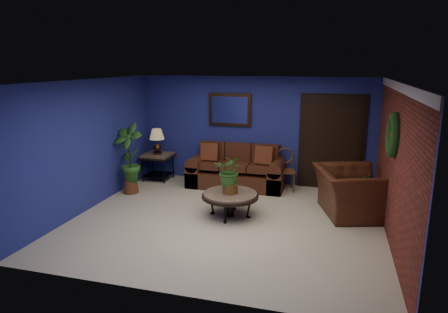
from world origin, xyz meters
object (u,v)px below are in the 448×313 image
(end_table, at_px, (158,160))
(coffee_table, at_px, (230,196))
(table_lamp, at_px, (157,138))
(side_chair, at_px, (285,166))
(sofa, at_px, (237,172))
(armchair, at_px, (350,192))

(end_table, bearing_deg, coffee_table, -38.73)
(end_table, distance_m, table_lamp, 0.53)
(end_table, relative_size, table_lamp, 1.19)
(end_table, xyz_separation_m, table_lamp, (0.00, 0.00, 0.53))
(table_lamp, height_order, side_chair, table_lamp)
(sofa, xyz_separation_m, table_lamp, (-1.98, -0.03, 0.70))
(end_table, xyz_separation_m, side_chair, (3.08, 0.07, 0.04))
(sofa, bearing_deg, armchair, -25.51)
(table_lamp, height_order, armchair, table_lamp)
(coffee_table, distance_m, armchair, 2.25)
(coffee_table, xyz_separation_m, side_chair, (0.77, 1.92, 0.14))
(side_chair, bearing_deg, coffee_table, -126.09)
(sofa, height_order, end_table, sofa)
(table_lamp, relative_size, armchair, 0.44)
(armchair, bearing_deg, end_table, 58.87)
(coffee_table, xyz_separation_m, table_lamp, (-2.31, 1.85, 0.63))
(armchair, bearing_deg, sofa, 47.79)
(sofa, xyz_separation_m, end_table, (-1.98, -0.03, 0.17))
(table_lamp, bearing_deg, armchair, -14.43)
(sofa, relative_size, coffee_table, 2.08)
(coffee_table, distance_m, table_lamp, 3.03)
(sofa, height_order, side_chair, sofa)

